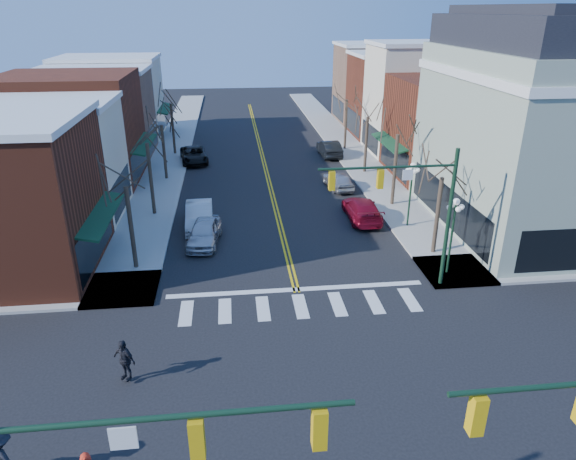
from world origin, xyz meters
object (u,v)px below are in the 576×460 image
object	(u,v)px
victorian_corner	(552,124)
car_right_far	(329,148)
car_left_far	(194,155)
car_right_near	(362,209)
lamppost_corner	(453,223)
pedestrian_dark_a	(124,360)
pedestrian_dark_b	(3,457)
car_left_near	(204,232)
car_right_mid	(338,180)
car_left_mid	(199,216)
lamppost_midblock	(411,184)

from	to	relation	value
victorian_corner	car_right_far	bearing A→B (deg)	118.87
car_left_far	car_right_near	size ratio (longest dim) A/B	1.00
lamppost_corner	car_right_near	size ratio (longest dim) A/B	0.87
car_right_near	pedestrian_dark_a	size ratio (longest dim) A/B	2.92
car_right_far	pedestrian_dark_b	xyz separation A→B (m)	(-16.40, -35.49, 0.29)
car_left_near	car_left_far	size ratio (longest dim) A/B	0.87
lamppost_corner	car_right_mid	distance (m)	15.16
victorian_corner	car_right_near	xyz separation A→B (m)	(-10.91, 2.20, -5.94)
car_left_far	pedestrian_dark_b	distance (m)	34.92
victorian_corner	car_right_near	size ratio (longest dim) A/B	2.87
victorian_corner	car_left_mid	distance (m)	22.57
lamppost_midblock	pedestrian_dark_b	bearing A→B (deg)	-135.84
lamppost_corner	car_right_far	distance (m)	24.48
car_left_mid	car_right_near	distance (m)	10.79
car_left_near	car_right_far	bearing A→B (deg)	66.67
car_right_near	car_right_far	world-z (taller)	car_right_far
lamppost_midblock	pedestrian_dark_b	xyz separation A→B (m)	(-18.20, -17.67, -1.91)
car_right_near	lamppost_midblock	bearing A→B (deg)	147.60
pedestrian_dark_a	pedestrian_dark_b	distance (m)	5.08
pedestrian_dark_b	car_left_far	bearing A→B (deg)	-64.89
lamppost_midblock	car_left_mid	size ratio (longest dim) A/B	0.90
victorian_corner	car_left_mid	world-z (taller)	victorian_corner
car_right_far	pedestrian_dark_b	size ratio (longest dim) A/B	2.57
victorian_corner	car_left_mid	size ratio (longest dim) A/B	2.98
victorian_corner	car_right_near	bearing A→B (deg)	168.59
car_right_mid	car_right_far	distance (m)	9.68
car_right_near	pedestrian_dark_b	bearing A→B (deg)	51.85
lamppost_corner	car_left_far	world-z (taller)	lamppost_corner
victorian_corner	car_right_mid	world-z (taller)	victorian_corner
victorian_corner	pedestrian_dark_b	size ratio (longest dim) A/B	7.93
car_left_near	car_right_near	world-z (taller)	car_left_near
car_right_far	car_left_far	bearing A→B (deg)	0.62
victorian_corner	lamppost_midblock	xyz separation A→B (m)	(-8.30, 0.50, -3.70)
victorian_corner	lamppost_corner	world-z (taller)	victorian_corner
lamppost_midblock	car_right_mid	distance (m)	8.99
lamppost_corner	car_right_near	bearing A→B (deg)	107.67
lamppost_corner	pedestrian_dark_a	size ratio (longest dim) A/B	2.54
car_left_far	car_right_far	size ratio (longest dim) A/B	1.07
lamppost_corner	lamppost_midblock	distance (m)	6.50
car_right_near	car_right_far	distance (m)	16.13
car_right_far	car_left_mid	bearing A→B (deg)	51.79
pedestrian_dark_b	car_left_near	bearing A→B (deg)	-76.33
car_right_far	lamppost_corner	bearing A→B (deg)	91.48
car_right_near	car_right_far	bearing A→B (deg)	-92.22
pedestrian_dark_a	pedestrian_dark_b	size ratio (longest dim) A/B	0.95
car_left_mid	lamppost_midblock	bearing A→B (deg)	-8.40
victorian_corner	car_left_far	size ratio (longest dim) A/B	2.87
car_left_mid	car_left_far	world-z (taller)	car_left_mid
car_left_mid	lamppost_corner	bearing A→B (deg)	-32.81
lamppost_midblock	car_left_far	size ratio (longest dim) A/B	0.87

